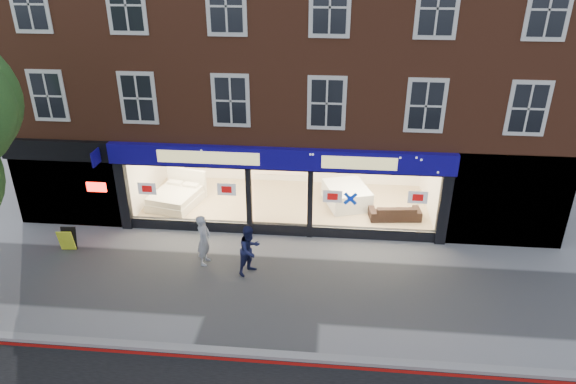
# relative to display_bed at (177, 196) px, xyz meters

# --- Properties ---
(ground) EXTENTS (120.00, 120.00, 0.00)m
(ground) POSITION_rel_display_bed_xyz_m (4.21, -4.84, -0.42)
(ground) COLOR gray
(ground) RESTS_ON ground
(kerb_line) EXTENTS (60.00, 0.10, 0.01)m
(kerb_line) POSITION_rel_display_bed_xyz_m (4.21, -7.94, -0.41)
(kerb_line) COLOR #8C0A07
(kerb_line) RESTS_ON ground
(kerb_stone) EXTENTS (60.00, 0.25, 0.12)m
(kerb_stone) POSITION_rel_display_bed_xyz_m (4.21, -7.74, -0.36)
(kerb_stone) COLOR gray
(kerb_stone) RESTS_ON ground
(showroom_floor) EXTENTS (11.00, 4.50, 0.10)m
(showroom_floor) POSITION_rel_display_bed_xyz_m (4.21, 0.41, -0.37)
(showroom_floor) COLOR tan
(showroom_floor) RESTS_ON ground
(building) EXTENTS (19.00, 8.26, 10.30)m
(building) POSITION_rel_display_bed_xyz_m (4.19, 2.10, 6.25)
(building) COLOR brown
(building) RESTS_ON ground
(display_bed) EXTENTS (2.04, 2.31, 1.12)m
(display_bed) POSITION_rel_display_bed_xyz_m (0.00, 0.00, 0.00)
(display_bed) COLOR white
(display_bed) RESTS_ON showroom_floor
(bedside_table) EXTENTS (0.55, 0.55, 0.55)m
(bedside_table) POSITION_rel_display_bed_xyz_m (-0.19, 1.55, -0.04)
(bedside_table) COLOR brown
(bedside_table) RESTS_ON showroom_floor
(mattress_stack) EXTENTS (1.99, 2.25, 0.74)m
(mattress_stack) POSITION_rel_display_bed_xyz_m (6.55, 0.62, 0.05)
(mattress_stack) COLOR white
(mattress_stack) RESTS_ON showroom_floor
(sofa) EXTENTS (1.94, 0.93, 0.55)m
(sofa) POSITION_rel_display_bed_xyz_m (8.31, -0.39, -0.04)
(sofa) COLOR black
(sofa) RESTS_ON showroom_floor
(a_board) EXTENTS (0.53, 0.37, 0.78)m
(a_board) POSITION_rel_display_bed_xyz_m (-2.69, -3.45, -0.03)
(a_board) COLOR yellow
(a_board) RESTS_ON ground
(pedestrian_grey) EXTENTS (0.48, 0.67, 1.69)m
(pedestrian_grey) POSITION_rel_display_bed_xyz_m (2.04, -3.79, 0.43)
(pedestrian_grey) COLOR #AEAFB6
(pedestrian_grey) RESTS_ON ground
(pedestrian_blue) EXTENTS (0.96, 1.00, 1.62)m
(pedestrian_blue) POSITION_rel_display_bed_xyz_m (3.56, -4.17, 0.39)
(pedestrian_blue) COLOR #171C42
(pedestrian_blue) RESTS_ON ground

